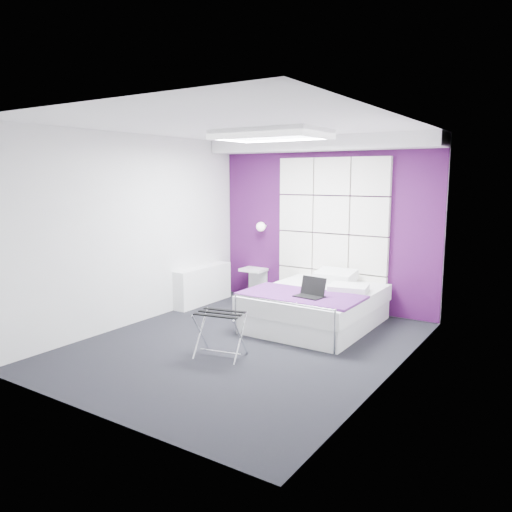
{
  "coord_description": "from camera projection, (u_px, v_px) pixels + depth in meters",
  "views": [
    {
      "loc": [
        3.31,
        -4.81,
        2.03
      ],
      "look_at": [
        -0.06,
        0.35,
        1.04
      ],
      "focal_mm": 35.0,
      "sensor_mm": 36.0,
      "label": 1
    }
  ],
  "objects": [
    {
      "name": "floor",
      "position": [
        244.0,
        344.0,
        6.08
      ],
      "size": [
        4.4,
        4.4,
        0.0
      ],
      "primitive_type": "plane",
      "color": "black",
      "rests_on": "ground"
    },
    {
      "name": "ceiling",
      "position": [
        243.0,
        126.0,
        5.67
      ],
      "size": [
        4.4,
        4.4,
        0.0
      ],
      "primitive_type": "plane",
      "rotation": [
        3.14,
        0.0,
        0.0
      ],
      "color": "white",
      "rests_on": "wall_back"
    },
    {
      "name": "wall_back",
      "position": [
        324.0,
        224.0,
        7.7
      ],
      "size": [
        3.6,
        0.0,
        3.6
      ],
      "primitive_type": "plane",
      "rotation": [
        1.57,
        0.0,
        0.0
      ],
      "color": "silver",
      "rests_on": "floor"
    },
    {
      "name": "wall_left",
      "position": [
        136.0,
        230.0,
        6.85
      ],
      "size": [
        0.0,
        4.4,
        4.4
      ],
      "primitive_type": "plane",
      "rotation": [
        1.57,
        0.0,
        1.57
      ],
      "color": "silver",
      "rests_on": "floor"
    },
    {
      "name": "wall_right",
      "position": [
        394.0,
        251.0,
        4.91
      ],
      "size": [
        0.0,
        4.4,
        4.4
      ],
      "primitive_type": "plane",
      "rotation": [
        1.57,
        0.0,
        -1.57
      ],
      "color": "silver",
      "rests_on": "floor"
    },
    {
      "name": "accent_wall",
      "position": [
        324.0,
        224.0,
        7.69
      ],
      "size": [
        3.58,
        0.02,
        2.58
      ],
      "primitive_type": "cube",
      "color": "#410F45",
      "rests_on": "wall_back"
    },
    {
      "name": "soffit",
      "position": [
        319.0,
        144.0,
        7.3
      ],
      "size": [
        3.58,
        0.5,
        0.2
      ],
      "primitive_type": "cube",
      "color": "white",
      "rests_on": "wall_back"
    },
    {
      "name": "headboard",
      "position": [
        331.0,
        233.0,
        7.59
      ],
      "size": [
        1.8,
        0.08,
        2.3
      ],
      "primitive_type": null,
      "color": "white",
      "rests_on": "wall_back"
    },
    {
      "name": "skylight",
      "position": [
        271.0,
        134.0,
        6.18
      ],
      "size": [
        1.36,
        0.86,
        0.12
      ],
      "primitive_type": null,
      "color": "white",
      "rests_on": "ceiling"
    },
    {
      "name": "wall_lamp",
      "position": [
        262.0,
        226.0,
        8.16
      ],
      "size": [
        0.15,
        0.15,
        0.15
      ],
      "primitive_type": "sphere",
      "color": "white",
      "rests_on": "wall_back"
    },
    {
      "name": "radiator",
      "position": [
        203.0,
        285.0,
        8.02
      ],
      "size": [
        0.22,
        1.2,
        0.6
      ],
      "primitive_type": "cube",
      "color": "white",
      "rests_on": "floor"
    },
    {
      "name": "bed",
      "position": [
        316.0,
        306.0,
        6.83
      ],
      "size": [
        1.55,
        1.86,
        0.66
      ],
      "color": "white",
      "rests_on": "floor"
    },
    {
      "name": "nightstand",
      "position": [
        253.0,
        270.0,
        8.32
      ],
      "size": [
        0.4,
        0.31,
        0.04
      ],
      "primitive_type": "cube",
      "color": "white",
      "rests_on": "wall_back"
    },
    {
      "name": "luggage_rack",
      "position": [
        220.0,
        335.0,
        5.64
      ],
      "size": [
        0.52,
        0.38,
        0.51
      ],
      "rotation": [
        0.0,
        0.0,
        0.21
      ],
      "color": "silver",
      "rests_on": "floor"
    },
    {
      "name": "laptop",
      "position": [
        311.0,
        292.0,
        6.3
      ],
      "size": [
        0.35,
        0.25,
        0.25
      ],
      "rotation": [
        0.0,
        0.0,
        -0.11
      ],
      "color": "black",
      "rests_on": "bed"
    }
  ]
}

